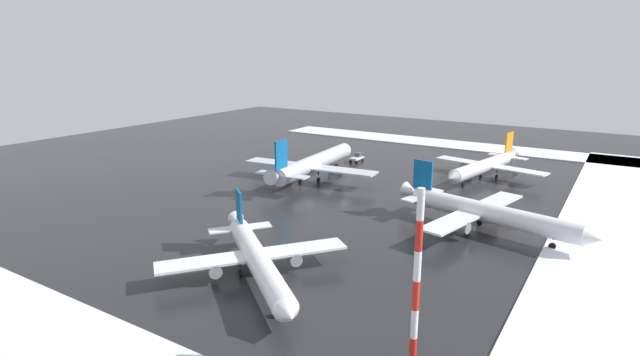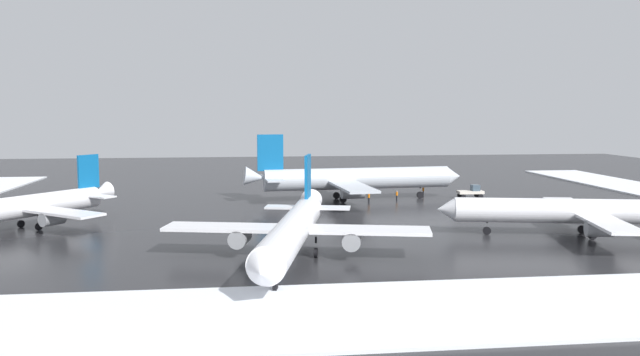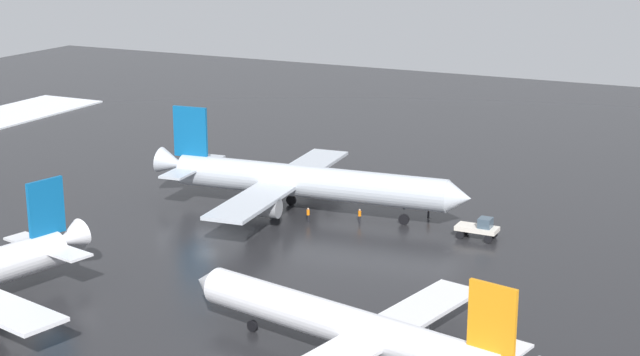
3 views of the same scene
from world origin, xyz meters
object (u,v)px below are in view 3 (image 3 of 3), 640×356
object	(u,v)px
ground_crew_beside_wing	(308,214)
ground_crew_by_nose_gear	(429,210)
ground_crew_mid_apron	(360,215)
airplane_foreground_jet	(352,327)
airplane_parked_starboard	(302,181)
pushback_tug	(479,228)

from	to	relation	value
ground_crew_beside_wing	ground_crew_by_nose_gear	world-z (taller)	same
ground_crew_mid_apron	ground_crew_by_nose_gear	bearing A→B (deg)	-146.34
airplane_foreground_jet	ground_crew_beside_wing	world-z (taller)	airplane_foreground_jet
airplane_parked_starboard	ground_crew_beside_wing	xyz separation A→B (m)	(2.34, -2.92, -2.96)
pushback_tug	airplane_parked_starboard	bearing A→B (deg)	-179.31
airplane_foreground_jet	ground_crew_mid_apron	size ratio (longest dim) A/B	19.25
airplane_parked_starboard	airplane_foreground_jet	bearing A→B (deg)	-62.35
airplane_parked_starboard	pushback_tug	xyz separation A→B (m)	(22.03, -0.05, -2.65)
airplane_parked_starboard	airplane_foreground_jet	size ratio (longest dim) A/B	1.22
airplane_parked_starboard	ground_crew_mid_apron	distance (m)	8.46
pushback_tug	ground_crew_by_nose_gear	bearing A→B (deg)	148.50
airplane_parked_starboard	pushback_tug	bearing A→B (deg)	-5.10
airplane_parked_starboard	ground_crew_mid_apron	bearing A→B (deg)	-9.80
ground_crew_mid_apron	ground_crew_by_nose_gear	world-z (taller)	same
airplane_foreground_jet	pushback_tug	bearing A→B (deg)	-77.72
airplane_parked_starboard	ground_crew_by_nose_gear	bearing A→B (deg)	13.50
ground_crew_mid_apron	pushback_tug	bearing A→B (deg)	175.97
pushback_tug	ground_crew_mid_apron	bearing A→B (deg)	-176.68
airplane_parked_starboard	airplane_foreground_jet	distance (m)	41.25
airplane_parked_starboard	ground_crew_by_nose_gear	distance (m)	15.43
airplane_foreground_jet	ground_crew_by_nose_gear	world-z (taller)	airplane_foreground_jet
ground_crew_mid_apron	ground_crew_by_nose_gear	xyz separation A→B (m)	(6.47, 5.47, 0.00)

